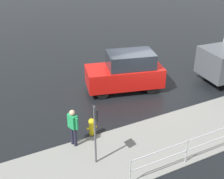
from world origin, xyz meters
TOP-DOWN VIEW (x-y plane):
  - ground_plane at (0.00, 0.00)m, footprint 60.00×60.00m
  - kerb_strip at (0.00, 4.20)m, footprint 24.00×3.20m
  - moving_hatchback at (0.76, -0.39)m, footprint 4.21×2.67m
  - fire_hydrant at (4.01, 2.51)m, footprint 0.42×0.31m
  - pedestrian at (4.90, 2.80)m, footprint 0.34×0.55m
  - sign_post at (4.58, 4.12)m, footprint 0.07×0.44m

SIDE VIEW (x-z plane):
  - ground_plane at x=0.00m, z-range 0.00..0.00m
  - kerb_strip at x=0.00m, z-range 0.00..0.04m
  - fire_hydrant at x=4.01m, z-range 0.00..0.80m
  - pedestrian at x=4.90m, z-range 0.15..1.77m
  - moving_hatchback at x=0.76m, z-range 0.00..2.06m
  - sign_post at x=4.58m, z-range 0.38..2.78m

